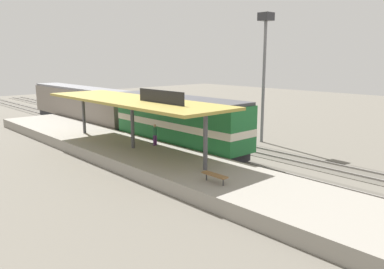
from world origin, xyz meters
name	(u,v)px	position (x,y,z in m)	size (l,w,h in m)	color
ground_plane	(195,146)	(2.00, 0.00, 0.00)	(120.00, 120.00, 0.00)	#666056
track_near	(178,149)	(0.00, 0.00, 0.03)	(3.20, 110.00, 0.16)	#565249
track_far	(215,141)	(4.60, 0.00, 0.03)	(3.20, 110.00, 0.16)	#565249
platform	(133,153)	(-4.60, 0.00, 0.45)	(6.00, 44.00, 0.90)	gray
station_canopy	(132,101)	(-4.60, -0.09, 4.53)	(5.20, 18.00, 4.70)	#47474C
platform_bench	(215,175)	(-6.00, -10.18, 1.34)	(0.44, 1.70, 0.50)	#333338
locomotive	(179,122)	(0.00, -0.07, 2.41)	(2.93, 14.43, 4.44)	#28282D
passenger_carriage_single	(81,104)	(0.00, 17.93, 2.31)	(2.90, 20.00, 4.24)	#28282D
freight_car	(155,111)	(4.60, 9.42, 1.97)	(2.80, 12.00, 3.54)	#28282D
light_mast	(265,51)	(7.80, -2.96, 8.40)	(1.10, 1.10, 11.70)	slate
person_waiting	(155,134)	(-2.83, -0.48, 1.85)	(0.34, 0.34, 1.71)	#663375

